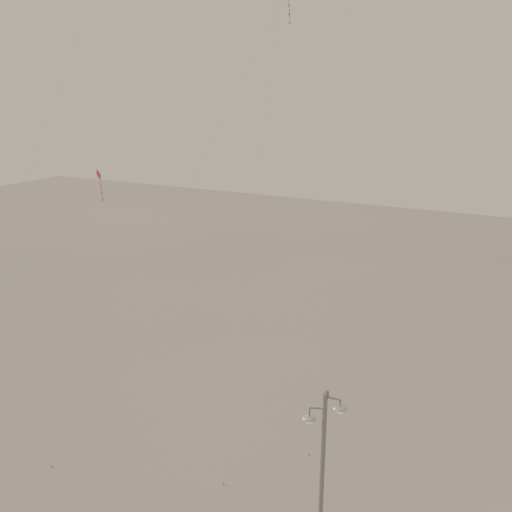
% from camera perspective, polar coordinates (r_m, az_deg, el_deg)
% --- Properties ---
extents(street_lamp, '(1.58, 0.75, 9.16)m').
position_cam_1_polar(street_lamp, '(27.56, 5.24, -18.69)').
color(street_lamp, gray).
rests_on(street_lamp, ground).
extents(kite_1, '(9.13, 9.72, 24.23)m').
position_cam_1_polar(kite_1, '(36.21, -1.77, 12.49)').
color(kite_1, '#282521').
rests_on(kite_1, ground).
extents(kite_3, '(1.47, 11.53, 14.74)m').
position_cam_1_polar(kite_3, '(38.30, -14.50, 0.38)').
color(kite_3, maroon).
rests_on(kite_3, ground).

